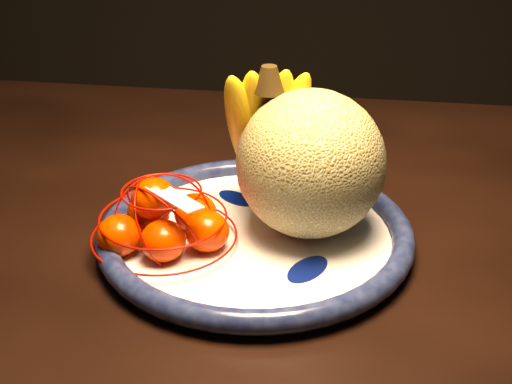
# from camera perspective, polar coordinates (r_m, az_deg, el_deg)

# --- Properties ---
(dining_table) EXTENTS (1.51, 0.98, 0.72)m
(dining_table) POSITION_cam_1_polar(r_m,az_deg,el_deg) (1.12, -12.61, -2.86)
(dining_table) COLOR black
(dining_table) RESTS_ON ground
(fruit_bowl) EXTENTS (0.40, 0.40, 0.03)m
(fruit_bowl) POSITION_cam_1_polar(r_m,az_deg,el_deg) (0.90, -0.05, -3.38)
(fruit_bowl) COLOR white
(fruit_bowl) RESTS_ON dining_table
(cantaloupe) EXTENTS (0.18, 0.18, 0.18)m
(cantaloupe) POSITION_cam_1_polar(r_m,az_deg,el_deg) (0.87, 4.40, 2.28)
(cantaloupe) COLOR olive
(cantaloupe) RESTS_ON fruit_bowl
(banana_bunch) EXTENTS (0.14, 0.14, 0.22)m
(banana_bunch) POSITION_cam_1_polar(r_m,az_deg,el_deg) (0.93, 0.65, 5.21)
(banana_bunch) COLOR yellow
(banana_bunch) RESTS_ON fruit_bowl
(mandarin_bag) EXTENTS (0.18, 0.18, 0.11)m
(mandarin_bag) POSITION_cam_1_polar(r_m,az_deg,el_deg) (0.87, -7.34, -2.39)
(mandarin_bag) COLOR #FF3300
(mandarin_bag) RESTS_ON fruit_bowl
(price_tag) EXTENTS (0.07, 0.07, 0.01)m
(price_tag) POSITION_cam_1_polar(r_m,az_deg,el_deg) (0.83, -6.54, -0.43)
(price_tag) COLOR white
(price_tag) RESTS_ON mandarin_bag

